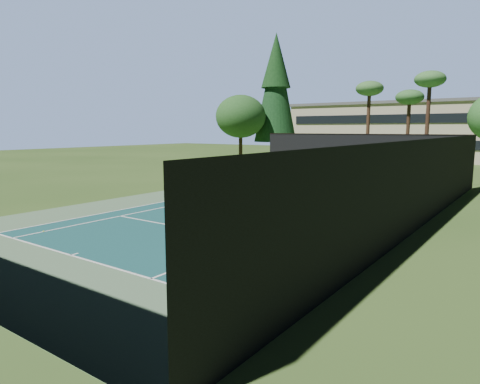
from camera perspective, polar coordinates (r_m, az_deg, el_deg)
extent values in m
plane|color=#33511E|center=(24.69, 2.18, -1.96)|extent=(160.00, 160.00, 0.00)
cube|color=#567954|center=(24.69, 2.18, -1.95)|extent=(18.00, 32.00, 0.01)
cube|color=#184E4F|center=(24.69, 2.18, -1.93)|extent=(10.97, 23.77, 0.01)
cube|color=white|center=(16.40, -21.65, -7.84)|extent=(10.97, 0.10, 0.01)
cube|color=white|center=(35.10, 12.96, 0.96)|extent=(10.97, 0.10, 0.01)
cube|color=white|center=(19.78, -8.15, -4.60)|extent=(8.23, 0.10, 0.01)
cube|color=white|center=(30.16, 8.91, -0.12)|extent=(8.23, 0.10, 0.01)
cube|color=white|center=(28.04, -7.21, -0.73)|extent=(0.10, 23.77, 0.01)
cube|color=white|center=(22.19, 14.09, -3.34)|extent=(0.10, 23.77, 0.01)
cube|color=white|center=(27.14, -5.08, -1.00)|extent=(0.10, 23.77, 0.01)
cube|color=white|center=(22.72, 10.87, -2.97)|extent=(0.10, 23.77, 0.01)
cube|color=white|center=(24.69, 2.18, -1.91)|extent=(0.10, 12.80, 0.01)
cube|color=white|center=(16.48, -21.21, -7.74)|extent=(0.10, 0.30, 0.01)
cube|color=white|center=(34.96, 12.86, 0.94)|extent=(0.10, 0.30, 0.01)
cylinder|color=black|center=(28.59, -8.57, 0.49)|extent=(0.10, 0.10, 1.10)
cylinder|color=black|center=(21.78, 16.37, -2.23)|extent=(0.10, 0.10, 1.10)
cube|color=black|center=(24.60, 2.18, -0.81)|extent=(12.80, 0.02, 0.92)
cube|color=white|center=(24.53, 2.19, 0.30)|extent=(12.80, 0.04, 0.07)
cube|color=white|center=(24.60, 2.18, -0.81)|extent=(0.05, 0.03, 0.92)
cube|color=black|center=(38.73, 15.43, 4.50)|extent=(18.00, 0.04, 4.00)
cube|color=black|center=(20.87, 23.28, 1.00)|extent=(0.04, 32.00, 4.00)
cube|color=black|center=(30.30, -12.16, 3.60)|extent=(0.04, 32.00, 4.00)
cube|color=black|center=(38.66, 15.55, 7.45)|extent=(18.00, 0.06, 0.06)
imported|color=silver|center=(15.49, -5.15, -4.93)|extent=(1.29, 0.99, 1.76)
sphere|color=#D3EC35|center=(20.50, -24.72, -4.79)|extent=(0.07, 0.07, 0.07)
sphere|color=#DAE934|center=(29.17, 3.96, -0.30)|extent=(0.06, 0.06, 0.06)
sphere|color=#DFF437|center=(27.11, 8.38, -1.04)|extent=(0.07, 0.07, 0.07)
sphere|color=#C2D430|center=(29.92, -2.65, -0.07)|extent=(0.07, 0.07, 0.07)
cube|color=beige|center=(39.95, 9.28, 2.57)|extent=(1.50, 0.45, 0.05)
cube|color=beige|center=(40.10, 9.42, 3.02)|extent=(1.50, 0.06, 0.55)
cube|color=black|center=(40.24, 8.51, 2.29)|extent=(0.06, 0.40, 0.42)
cube|color=black|center=(39.71, 10.05, 2.17)|extent=(0.06, 0.40, 0.42)
cylinder|color=black|center=(38.65, 15.05, 2.20)|extent=(0.52, 0.52, 0.90)
cylinder|color=black|center=(38.60, 15.08, 2.89)|extent=(0.56, 0.56, 0.05)
cylinder|color=#3E2D1A|center=(49.37, 4.70, 5.32)|extent=(0.50, 0.50, 3.60)
cone|color=#143919|center=(49.51, 4.80, 13.67)|extent=(4.80, 4.80, 12.00)
cone|color=#143715|center=(49.88, 4.84, 17.10)|extent=(3.30, 3.30, 6.00)
cylinder|color=#472D1E|center=(46.86, 16.67, 7.86)|extent=(0.36, 0.36, 8.55)
ellipsoid|color=#37692F|center=(47.04, 16.89, 13.07)|extent=(2.80, 2.80, 1.54)
cylinder|color=#41291C|center=(47.77, 21.44, 7.10)|extent=(0.36, 0.36, 7.65)
ellipsoid|color=#2F622C|center=(47.87, 21.69, 11.67)|extent=(2.80, 2.80, 1.54)
cylinder|color=#41281C|center=(44.27, 23.67, 7.79)|extent=(0.36, 0.36, 9.00)
ellipsoid|color=#366C30|center=(44.50, 24.02, 13.58)|extent=(2.80, 2.80, 1.54)
cylinder|color=#412F1C|center=(47.13, 0.08, 5.29)|extent=(0.40, 0.40, 3.74)
ellipsoid|color=#245320|center=(47.07, 0.08, 10.04)|extent=(5.44, 5.44, 4.62)
cube|color=beige|center=(67.60, 24.47, 7.29)|extent=(40.00, 12.00, 8.00)
cube|color=#59595B|center=(67.70, 24.68, 10.76)|extent=(40.50, 12.50, 0.40)
cube|color=black|center=(61.71, 23.26, 5.84)|extent=(38.00, 0.15, 1.20)
cube|color=black|center=(61.69, 23.44, 8.99)|extent=(38.00, 0.15, 1.20)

